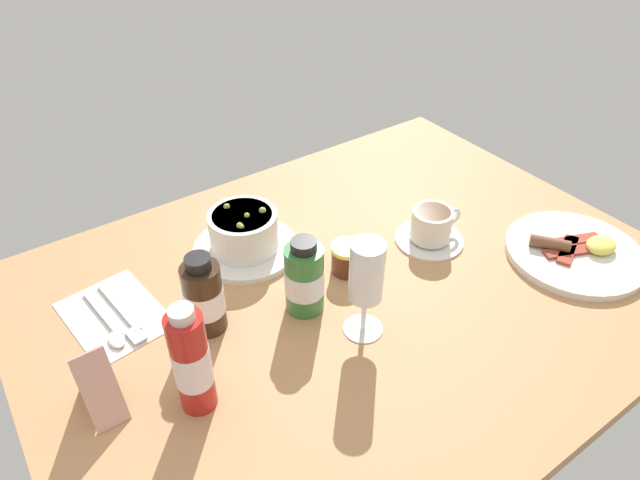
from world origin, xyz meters
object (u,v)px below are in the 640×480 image
at_px(coffee_cup, 431,227).
at_px(breakfast_plate, 575,252).
at_px(cutlery_setting, 115,316).
at_px(wine_glass, 366,276).
at_px(sauce_bottle_red, 192,362).
at_px(menu_card, 96,380).
at_px(jam_jar, 347,258).
at_px(sauce_bottle_brown, 204,297).
at_px(porridge_bowl, 244,234).
at_px(sauce_bottle_green, 305,279).

height_order(coffee_cup, breakfast_plate, coffee_cup).
relative_size(cutlery_setting, wine_glass, 1.15).
distance_m(coffee_cup, sauce_bottle_red, 0.53).
xyz_separation_m(coffee_cup, menu_card, (0.63, 0.01, 0.02)).
relative_size(jam_jar, sauce_bottle_red, 0.33).
bearing_deg(sauce_bottle_brown, coffee_cup, 174.81).
distance_m(cutlery_setting, breakfast_plate, 0.82).
xyz_separation_m(porridge_bowl, breakfast_plate, (-0.49, 0.36, -0.03)).
bearing_deg(jam_jar, porridge_bowl, -51.37).
relative_size(cutlery_setting, sauce_bottle_red, 1.09).
bearing_deg(menu_card, cutlery_setting, -113.38).
height_order(jam_jar, sauce_bottle_green, sauce_bottle_green).
relative_size(porridge_bowl, coffee_cup, 1.48).
xyz_separation_m(porridge_bowl, menu_card, (0.33, 0.19, 0.01)).
relative_size(cutlery_setting, breakfast_plate, 0.80).
height_order(sauce_bottle_green, menu_card, sauce_bottle_green).
bearing_deg(cutlery_setting, breakfast_plate, 156.11).
xyz_separation_m(sauce_bottle_brown, menu_card, (0.19, 0.05, -0.01)).
relative_size(sauce_bottle_red, sauce_bottle_brown, 1.28).
height_order(coffee_cup, jam_jar, coffee_cup).
bearing_deg(sauce_bottle_red, coffee_cup, -170.72).
bearing_deg(menu_card, sauce_bottle_red, 146.83).
bearing_deg(sauce_bottle_green, sauce_bottle_brown, -20.27).
height_order(porridge_bowl, breakfast_plate, porridge_bowl).
bearing_deg(sauce_bottle_green, porridge_bowl, -87.18).
xyz_separation_m(coffee_cup, wine_glass, (0.25, 0.11, 0.08)).
bearing_deg(sauce_bottle_brown, wine_glass, 143.18).
relative_size(jam_jar, menu_card, 0.55).
xyz_separation_m(porridge_bowl, jam_jar, (-0.12, 0.15, -0.01)).
height_order(wine_glass, sauce_bottle_green, wine_glass).
bearing_deg(sauce_bottle_brown, menu_card, 16.01).
distance_m(porridge_bowl, breakfast_plate, 0.61).
relative_size(wine_glass, sauce_bottle_green, 1.25).
bearing_deg(jam_jar, sauce_bottle_red, 17.45).
bearing_deg(breakfast_plate, cutlery_setting, -23.89).
bearing_deg(cutlery_setting, sauce_bottle_red, 100.43).
distance_m(sauce_bottle_green, sauce_bottle_red, 0.24).
bearing_deg(porridge_bowl, sauce_bottle_brown, 43.38).
distance_m(cutlery_setting, jam_jar, 0.40).
xyz_separation_m(sauce_bottle_green, sauce_bottle_brown, (0.15, -0.06, 0.00)).
distance_m(wine_glass, menu_card, 0.40).
bearing_deg(coffee_cup, wine_glass, 23.43).
distance_m(wine_glass, jam_jar, 0.17).
relative_size(sauce_bottle_brown, breakfast_plate, 0.57).
relative_size(breakfast_plate, menu_card, 2.29).
relative_size(jam_jar, sauce_bottle_green, 0.43).
xyz_separation_m(jam_jar, breakfast_plate, (-0.37, 0.21, -0.02)).
xyz_separation_m(porridge_bowl, sauce_bottle_brown, (0.14, 0.13, 0.02)).
distance_m(sauce_bottle_green, menu_card, 0.34).
bearing_deg(sauce_bottle_green, breakfast_plate, 160.38).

